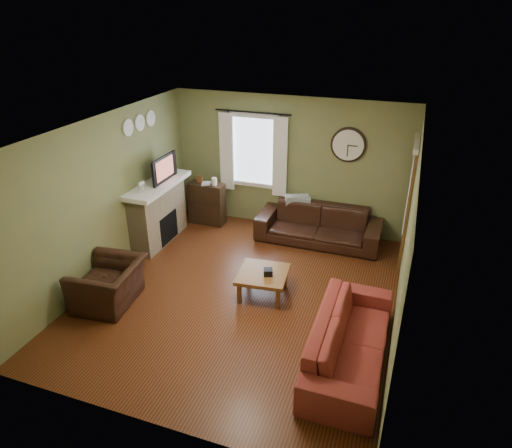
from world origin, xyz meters
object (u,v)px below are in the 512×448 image
(armchair, at_px, (109,284))
(coffee_table, at_px, (263,283))
(bookshelf, at_px, (207,203))
(sofa_red, at_px, (350,340))
(sofa_brown, at_px, (319,225))

(armchair, distance_m, coffee_table, 2.32)
(bookshelf, height_order, sofa_red, bookshelf)
(bookshelf, bearing_deg, sofa_brown, -0.93)
(bookshelf, xyz_separation_m, coffee_table, (1.90, -2.07, -0.23))
(sofa_brown, height_order, coffee_table, sofa_brown)
(sofa_brown, bearing_deg, armchair, -130.15)
(bookshelf, height_order, sofa_brown, bookshelf)
(sofa_red, relative_size, armchair, 2.20)
(bookshelf, distance_m, sofa_red, 4.58)
(armchair, bearing_deg, coffee_table, 108.10)
(sofa_brown, distance_m, coffee_table, 2.08)
(bookshelf, distance_m, sofa_brown, 2.32)
(sofa_brown, distance_m, armchair, 3.92)
(bookshelf, distance_m, coffee_table, 2.82)
(armchair, relative_size, coffee_table, 1.36)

